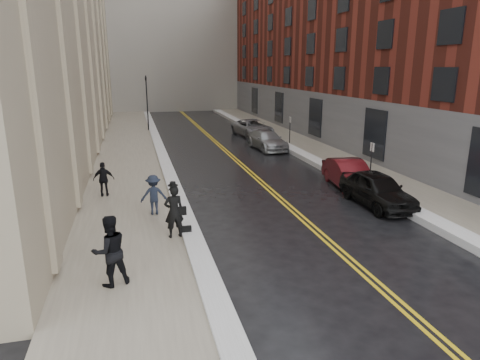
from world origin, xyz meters
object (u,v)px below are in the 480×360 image
pedestrian_a (110,251)px  pedestrian_b (154,195)px  car_black (377,189)px  pedestrian_main (174,211)px  pedestrian_c (104,179)px  car_silver_near (267,140)px  car_silver_far (253,128)px  car_maroon (349,174)px

pedestrian_a → pedestrian_b: bearing=-124.9°
car_black → pedestrian_main: 9.33m
pedestrian_c → pedestrian_a: bearing=95.1°
pedestrian_a → pedestrian_b: (1.47, 5.69, -0.19)m
pedestrian_c → pedestrian_b: bearing=124.9°
car_black → car_silver_near: bearing=92.2°
pedestrian_main → pedestrian_b: 2.71m
car_silver_far → pedestrian_main: pedestrian_main is taller
car_black → car_silver_far: (-0.06, 20.21, -0.02)m
car_black → pedestrian_a: pedestrian_a is taller
car_maroon → pedestrian_c: 12.07m
pedestrian_main → pedestrian_b: size_ratio=1.15×
car_black → pedestrian_c: size_ratio=2.74×
car_silver_near → pedestrian_b: size_ratio=2.86×
car_maroon → pedestrian_c: size_ratio=2.68×
car_black → pedestrian_b: 9.75m
car_black → car_silver_far: bearing=89.6°
car_silver_near → car_silver_far: 6.24m
car_maroon → car_black: bearing=-87.9°
car_black → pedestrian_b: (-9.71, 0.82, 0.22)m
car_silver_near → pedestrian_a: (-10.48, -18.87, 0.48)m
car_maroon → pedestrian_a: 13.82m
car_black → pedestrian_c: 12.47m
car_black → pedestrian_a: 12.20m
pedestrian_b → car_silver_far: bearing=-117.2°
pedestrian_a → pedestrian_b: pedestrian_a is taller
car_silver_far → pedestrian_b: pedestrian_b is taller
car_silver_near → pedestrian_a: bearing=-124.2°
pedestrian_b → car_maroon: bearing=-168.6°
car_black → pedestrian_c: bearing=160.9°
pedestrian_main → pedestrian_c: (-2.68, 5.78, -0.14)m
car_silver_near → pedestrian_c: 15.00m
car_black → pedestrian_a: size_ratio=2.18×
pedestrian_main → car_black: bearing=-178.9°
car_silver_far → car_maroon: bearing=-96.5°
pedestrian_a → car_silver_far: bearing=-134.3°
car_silver_near → pedestrian_b: (-9.02, -13.18, 0.29)m
pedestrian_main → pedestrian_a: bearing=46.1°
car_black → car_silver_far: 20.21m
pedestrian_main → pedestrian_a: (-2.03, -3.05, 0.06)m
car_black → pedestrian_main: (-9.14, -1.82, 0.34)m
pedestrian_c → pedestrian_main: bearing=115.8°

